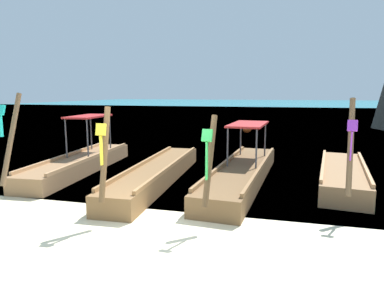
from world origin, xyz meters
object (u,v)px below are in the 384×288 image
(longtail_boat_turquoise_ribbon, at_px, (80,162))
(mooring_buoy_near, at_px, (247,129))
(longtail_boat_yellow_ribbon, at_px, (157,173))
(longtail_boat_green_ribbon, at_px, (242,172))
(longtail_boat_violet_ribbon, at_px, (343,175))

(longtail_boat_turquoise_ribbon, distance_m, mooring_buoy_near, 13.48)
(longtail_boat_turquoise_ribbon, bearing_deg, mooring_buoy_near, 70.36)
(longtail_boat_yellow_ribbon, bearing_deg, longtail_boat_green_ribbon, 14.38)
(longtail_boat_yellow_ribbon, xyz_separation_m, longtail_boat_violet_ribbon, (5.43, 1.14, 0.01))
(longtail_boat_green_ribbon, height_order, mooring_buoy_near, longtail_boat_green_ribbon)
(longtail_boat_turquoise_ribbon, bearing_deg, longtail_boat_violet_ribbon, 3.08)
(longtail_boat_turquoise_ribbon, distance_m, longtail_boat_green_ribbon, 5.58)
(longtail_boat_green_ribbon, bearing_deg, longtail_boat_yellow_ribbon, -165.62)
(longtail_boat_turquoise_ribbon, height_order, longtail_boat_green_ribbon, longtail_boat_turquoise_ribbon)
(longtail_boat_green_ribbon, bearing_deg, longtail_boat_turquoise_ribbon, 179.63)
(longtail_boat_yellow_ribbon, bearing_deg, longtail_boat_violet_ribbon, 11.83)
(mooring_buoy_near, bearing_deg, longtail_boat_turquoise_ribbon, -109.64)
(longtail_boat_violet_ribbon, bearing_deg, mooring_buoy_near, 107.97)
(longtail_boat_yellow_ribbon, distance_m, longtail_boat_violet_ribbon, 5.55)
(longtail_boat_violet_ribbon, xyz_separation_m, mooring_buoy_near, (-3.97, 12.24, -0.01))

